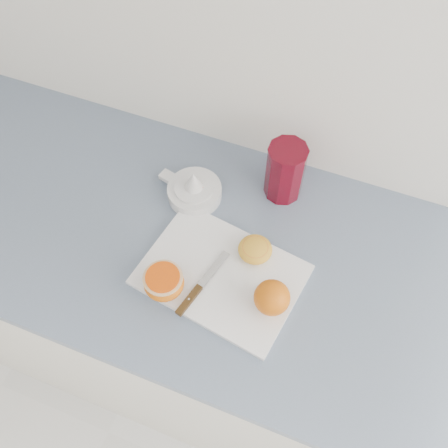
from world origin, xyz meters
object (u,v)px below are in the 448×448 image
cutting_board (221,275)px  citrus_juicer (194,190)px  red_tumbler (285,173)px  counter (209,316)px  half_orange (164,282)px

cutting_board → citrus_juicer: (-0.14, 0.18, 0.02)m
red_tumbler → cutting_board: bearing=-101.1°
counter → cutting_board: size_ratio=7.60×
half_orange → red_tumbler: (0.15, 0.34, 0.03)m
counter → cutting_board: (0.07, -0.07, 0.45)m
cutting_board → red_tumbler: 0.28m
counter → red_tumbler: 0.56m
counter → red_tumbler: bearing=59.3°
counter → cutting_board: 0.46m
counter → red_tumbler: red_tumbler is taller
citrus_juicer → red_tumbler: 0.22m
cutting_board → red_tumbler: bearing=78.9°
counter → half_orange: (-0.03, -0.14, 0.48)m
cutting_board → citrus_juicer: size_ratio=2.04×
counter → cutting_board: bearing=-44.1°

